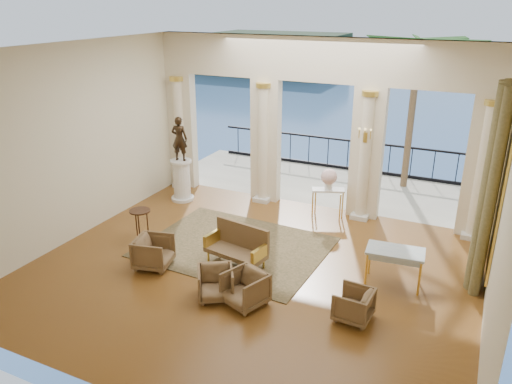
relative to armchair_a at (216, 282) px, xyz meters
The scene contains 23 objects.
floor 1.25m from the armchair_a, 82.28° to the left, with size 9.00×9.00×0.00m, color #48250E.
room_walls 2.54m from the armchair_a, 24.92° to the left, with size 9.00×9.00×9.00m.
arcade 5.49m from the armchair_a, 88.15° to the left, with size 9.00×0.56×4.50m.
terrace 7.01m from the armchair_a, 88.68° to the left, with size 10.00×3.60×0.10m, color #A29984.
balustrade 8.59m from the armchair_a, 88.92° to the left, with size 9.00×0.06×1.03m.
palm_tree 8.91m from the armchair_a, 74.50° to the left, with size 2.00×2.00×4.50m.
headland 77.26m from the armchair_a, 112.74° to the left, with size 22.00×18.00×6.00m, color black.
sea 61.52m from the armchair_a, 89.85° to the left, with size 160.00×160.00×0.00m, color #305C99.
curtain 5.46m from the armchair_a, 31.20° to the left, with size 0.33×1.40×4.09m.
window_frame 5.64m from the armchair_a, 30.17° to the left, with size 0.04×1.60×3.40m, color gold.
wall_sconce 5.30m from the armchair_a, 71.62° to the left, with size 0.30×0.11×0.33m.
rug 2.11m from the armchair_a, 107.35° to the left, with size 4.02×3.13×0.02m, color #2B2D16.
armchair_a is the anchor object (origin of this frame).
armchair_b 0.61m from the armchair_a, ahead, with size 0.70×0.66×0.72m, color #47321D.
armchair_c 2.59m from the armchair_a, ahead, with size 0.63×0.59×0.65m, color #47321D.
armchair_d 1.84m from the armchair_a, 165.04° to the left, with size 0.73×0.68×0.75m, color #47321D.
settee 1.38m from the armchair_a, 98.97° to the left, with size 1.42×0.79×0.89m.
game_table 3.55m from the armchair_a, 33.24° to the left, with size 1.16×0.71×0.76m.
pedestal 5.18m from the armchair_a, 130.13° to the left, with size 0.64×0.64×1.18m.
statue 5.38m from the armchair_a, 130.13° to the left, with size 0.45×0.29×1.22m, color black.
console_table 4.61m from the armchair_a, 80.47° to the left, with size 0.89×0.61×0.79m.
urn 4.66m from the armchair_a, 80.47° to the left, with size 0.41×0.41×0.54m.
side_table 3.10m from the armchair_a, 154.02° to the left, with size 0.48×0.48×0.79m.
Camera 1 is at (4.04, -8.27, 5.35)m, focal length 35.00 mm.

